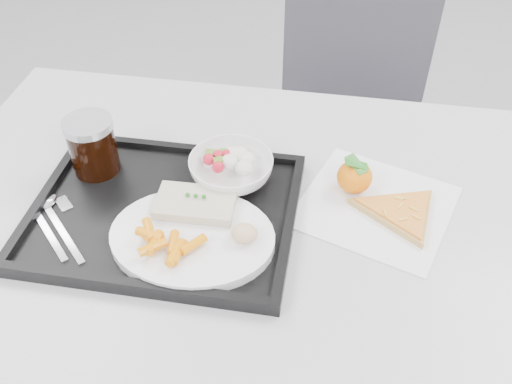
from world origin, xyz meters
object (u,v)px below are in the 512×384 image
at_px(pizza_slice, 401,212).
at_px(chair, 349,108).
at_px(tangerine, 355,177).
at_px(dinner_plate, 192,238).
at_px(salad_bowl, 231,169).
at_px(table, 253,237).
at_px(tray, 165,213).
at_px(cola_glass, 92,145).

bearing_deg(pizza_slice, chair, 98.44).
relative_size(chair, tangerine, 11.42).
xyz_separation_m(dinner_plate, tangerine, (0.25, 0.18, 0.01)).
bearing_deg(salad_bowl, dinner_plate, -101.28).
height_order(table, tray, tray).
xyz_separation_m(table, dinner_plate, (-0.08, -0.10, 0.09)).
height_order(table, chair, chair).
bearing_deg(chair, pizza_slice, -81.56).
bearing_deg(pizza_slice, salad_bowl, 174.31).
height_order(tray, cola_glass, cola_glass).
height_order(tangerine, pizza_slice, tangerine).
relative_size(chair, pizza_slice, 4.38).
distance_m(table, cola_glass, 0.34).
xyz_separation_m(table, salad_bowl, (-0.05, 0.06, 0.11)).
distance_m(tray, tangerine, 0.34).
distance_m(chair, tangerine, 0.64).
height_order(chair, cola_glass, chair).
relative_size(table, cola_glass, 11.11).
bearing_deg(table, tray, -165.60).
xyz_separation_m(dinner_plate, pizza_slice, (0.34, 0.13, -0.01)).
xyz_separation_m(table, tangerine, (0.17, 0.08, 0.10)).
distance_m(tangerine, pizza_slice, 0.10).
bearing_deg(salad_bowl, cola_glass, -177.37).
height_order(dinner_plate, tangerine, tangerine).
height_order(dinner_plate, pizza_slice, dinner_plate).
height_order(table, salad_bowl, salad_bowl).
bearing_deg(dinner_plate, chair, 72.58).
bearing_deg(tangerine, chair, 91.05).
relative_size(table, pizza_slice, 5.65).
xyz_separation_m(dinner_plate, salad_bowl, (0.03, 0.16, 0.01)).
bearing_deg(table, dinner_plate, -129.47).
height_order(salad_bowl, pizza_slice, salad_bowl).
height_order(tray, salad_bowl, salad_bowl).
height_order(chair, tangerine, chair).
bearing_deg(cola_glass, pizza_slice, -1.92).
distance_m(dinner_plate, salad_bowl, 0.17).
height_order(cola_glass, tangerine, cola_glass).
xyz_separation_m(table, pizza_slice, (0.25, 0.03, 0.08)).
bearing_deg(chair, tray, -113.47).
bearing_deg(salad_bowl, chair, 71.01).
relative_size(cola_glass, pizza_slice, 0.51).
xyz_separation_m(table, cola_glass, (-0.30, 0.05, 0.14)).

